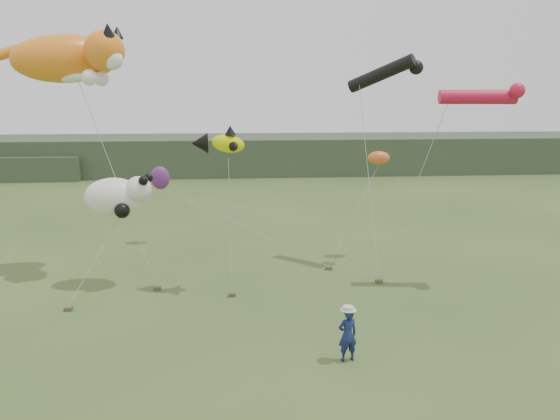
% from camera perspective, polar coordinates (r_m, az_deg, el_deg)
% --- Properties ---
extents(ground, '(120.00, 120.00, 0.00)m').
position_cam_1_polar(ground, '(20.09, 1.10, -13.10)').
color(ground, '#385123').
rests_on(ground, ground).
extents(headland, '(90.00, 13.00, 4.00)m').
position_cam_1_polar(headland, '(63.16, -6.09, 5.74)').
color(headland, '#2D3D28').
rests_on(headland, ground).
extents(festival_attendant, '(0.73, 0.56, 1.78)m').
position_cam_1_polar(festival_attendant, '(18.23, 7.07, -12.82)').
color(festival_attendant, '#14214E').
rests_on(festival_attendant, ground).
extents(sandbag_anchors, '(13.65, 4.61, 0.16)m').
position_cam_1_polar(sandbag_anchors, '(24.74, -4.25, -8.05)').
color(sandbag_anchors, brown).
rests_on(sandbag_anchors, ground).
extents(cat_kite, '(6.42, 3.93, 2.73)m').
position_cam_1_polar(cat_kite, '(27.64, -20.72, 14.66)').
color(cat_kite, orange).
rests_on(cat_kite, ground).
extents(fish_kite, '(2.37, 1.58, 1.25)m').
position_cam_1_polar(fish_kite, '(23.49, -6.53, 6.99)').
color(fish_kite, '#DEEB00').
rests_on(fish_kite, ground).
extents(tube_kites, '(6.59, 6.11, 2.36)m').
position_cam_1_polar(tube_kites, '(26.86, 15.31, 12.73)').
color(tube_kites, black).
rests_on(tube_kites, ground).
extents(panda_kite, '(3.03, 1.96, 1.89)m').
position_cam_1_polar(panda_kite, '(25.34, -16.59, 1.40)').
color(panda_kite, white).
rests_on(panda_kite, ground).
extents(misc_kites, '(12.95, 4.46, 2.48)m').
position_cam_1_polar(misc_kites, '(30.66, -5.20, 4.03)').
color(misc_kites, orange).
rests_on(misc_kites, ground).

